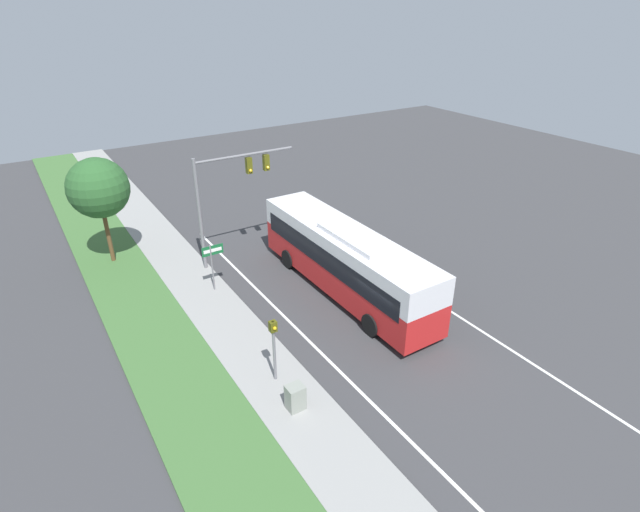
{
  "coord_description": "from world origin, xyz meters",
  "views": [
    {
      "loc": [
        -13.03,
        -14.38,
        13.83
      ],
      "look_at": [
        -0.62,
        5.05,
        1.89
      ],
      "focal_mm": 28.0,
      "sensor_mm": 36.0,
      "label": 1
    }
  ],
  "objects_px": {
    "signal_gantry": "(228,187)",
    "street_sign": "(213,259)",
    "utility_cabinet": "(295,397)",
    "bus": "(345,258)",
    "pedestrian_signal": "(274,341)"
  },
  "relations": [
    {
      "from": "signal_gantry",
      "to": "street_sign",
      "type": "bearing_deg",
      "value": -130.65
    },
    {
      "from": "bus",
      "to": "utility_cabinet",
      "type": "distance_m",
      "value": 9.03
    },
    {
      "from": "pedestrian_signal",
      "to": "street_sign",
      "type": "xyz_separation_m",
      "value": [
        0.63,
        7.93,
        -0.09
      ]
    },
    {
      "from": "pedestrian_signal",
      "to": "utility_cabinet",
      "type": "xyz_separation_m",
      "value": [
        -0.13,
        -1.83,
        -1.36
      ]
    },
    {
      "from": "signal_gantry",
      "to": "pedestrian_signal",
      "type": "xyz_separation_m",
      "value": [
        -2.82,
        -10.48,
        -2.62
      ]
    },
    {
      "from": "pedestrian_signal",
      "to": "street_sign",
      "type": "distance_m",
      "value": 7.96
    },
    {
      "from": "bus",
      "to": "street_sign",
      "type": "relative_size",
      "value": 4.59
    },
    {
      "from": "signal_gantry",
      "to": "pedestrian_signal",
      "type": "relative_size",
      "value": 2.23
    },
    {
      "from": "bus",
      "to": "pedestrian_signal",
      "type": "distance_m",
      "value": 7.68
    },
    {
      "from": "utility_cabinet",
      "to": "bus",
      "type": "bearing_deg",
      "value": 43.08
    },
    {
      "from": "bus",
      "to": "utility_cabinet",
      "type": "xyz_separation_m",
      "value": [
        -6.52,
        -6.1,
        -1.35
      ]
    },
    {
      "from": "pedestrian_signal",
      "to": "utility_cabinet",
      "type": "bearing_deg",
      "value": -94.05
    },
    {
      "from": "bus",
      "to": "pedestrian_signal",
      "type": "height_order",
      "value": "bus"
    },
    {
      "from": "bus",
      "to": "signal_gantry",
      "type": "relative_size",
      "value": 1.92
    },
    {
      "from": "bus",
      "to": "utility_cabinet",
      "type": "bearing_deg",
      "value": -136.92
    }
  ]
}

